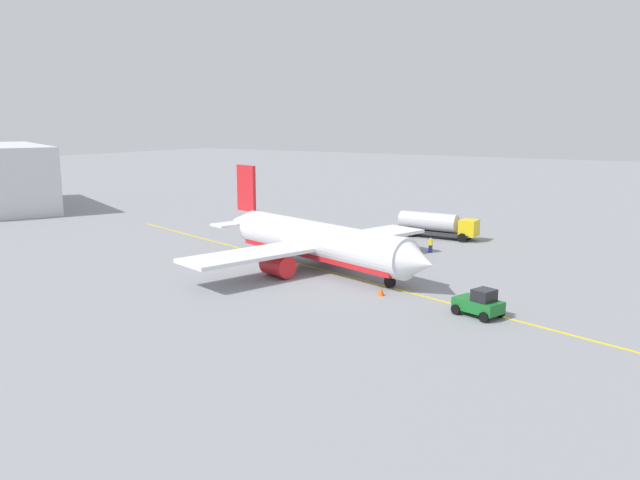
# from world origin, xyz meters

# --- Properties ---
(ground_plane) EXTENTS (400.00, 400.00, 0.00)m
(ground_plane) POSITION_xyz_m (0.00, 0.00, 0.00)
(ground_plane) COLOR gray
(airplane) EXTENTS (29.63, 29.12, 9.77)m
(airplane) POSITION_xyz_m (-0.45, 0.13, 2.70)
(airplane) COLOR white
(airplane) RESTS_ON ground
(fuel_tanker) EXTENTS (10.96, 2.97, 3.15)m
(fuel_tanker) POSITION_xyz_m (2.90, 22.82, 1.73)
(fuel_tanker) COLOR #2D2D33
(fuel_tanker) RESTS_ON ground
(pushback_tug) EXTENTS (4.03, 3.20, 2.20)m
(pushback_tug) POSITION_xyz_m (18.76, -6.65, 1.01)
(pushback_tug) COLOR #196B28
(pushback_tug) RESTS_ON ground
(refueling_worker) EXTENTS (0.42, 0.56, 1.71)m
(refueling_worker) POSITION_xyz_m (6.05, 13.78, 0.82)
(refueling_worker) COLOR navy
(refueling_worker) RESTS_ON ground
(safety_cone_nose) EXTENTS (0.63, 0.63, 0.70)m
(safety_cone_nose) POSITION_xyz_m (9.72, -5.47, 0.35)
(safety_cone_nose) COLOR #F2590F
(safety_cone_nose) RESTS_ON ground
(taxi_line_marking) EXTENTS (72.82, 21.43, 0.01)m
(taxi_line_marking) POSITION_xyz_m (0.00, 0.00, 0.01)
(taxi_line_marking) COLOR yellow
(taxi_line_marking) RESTS_ON ground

